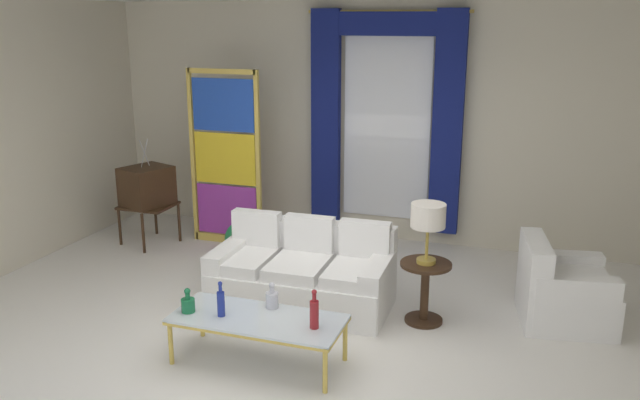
% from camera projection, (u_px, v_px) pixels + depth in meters
% --- Properties ---
extents(ground_plane, '(16.00, 16.00, 0.00)m').
position_uv_depth(ground_plane, '(293.00, 337.00, 5.95)').
color(ground_plane, white).
extents(wall_rear, '(8.00, 0.12, 3.00)m').
position_uv_depth(wall_rear, '(379.00, 123.00, 8.33)').
color(wall_rear, beige).
rests_on(wall_rear, ground).
extents(wall_left, '(0.12, 7.00, 3.00)m').
position_uv_depth(wall_left, '(2.00, 139.00, 7.23)').
color(wall_left, beige).
rests_on(wall_left, ground).
extents(curtained_window, '(2.00, 0.17, 2.70)m').
position_uv_depth(curtained_window, '(386.00, 106.00, 8.08)').
color(curtained_window, white).
rests_on(curtained_window, ground).
extents(couch_white_long, '(1.78, 0.96, 0.86)m').
position_uv_depth(couch_white_long, '(304.00, 274.00, 6.61)').
color(couch_white_long, white).
rests_on(couch_white_long, ground).
extents(coffee_table, '(1.43, 0.61, 0.41)m').
position_uv_depth(coffee_table, '(258.00, 321.00, 5.42)').
color(coffee_table, silver).
rests_on(coffee_table, ground).
extents(bottle_blue_decanter, '(0.06, 0.06, 0.31)m').
position_uv_depth(bottle_blue_decanter, '(221.00, 302.00, 5.41)').
color(bottle_blue_decanter, navy).
rests_on(bottle_blue_decanter, coffee_table).
extents(bottle_crystal_tall, '(0.12, 0.12, 0.21)m').
position_uv_depth(bottle_crystal_tall, '(188.00, 304.00, 5.50)').
color(bottle_crystal_tall, '#196B3D').
rests_on(bottle_crystal_tall, coffee_table).
extents(bottle_amber_squat, '(0.07, 0.07, 0.33)m').
position_uv_depth(bottle_amber_squat, '(314.00, 313.00, 5.19)').
color(bottle_amber_squat, maroon).
rests_on(bottle_amber_squat, coffee_table).
extents(bottle_ruby_flask, '(0.11, 0.11, 0.23)m').
position_uv_depth(bottle_ruby_flask, '(272.00, 299.00, 5.57)').
color(bottle_ruby_flask, silver).
rests_on(bottle_ruby_flask, coffee_table).
extents(vintage_tv, '(0.68, 0.72, 1.35)m').
position_uv_depth(vintage_tv, '(147.00, 188.00, 8.24)').
color(vintage_tv, '#382314').
rests_on(vintage_tv, ground).
extents(armchair_white, '(0.94, 0.93, 0.80)m').
position_uv_depth(armchair_white, '(560.00, 293.00, 6.19)').
color(armchair_white, white).
rests_on(armchair_white, ground).
extents(stained_glass_divider, '(0.95, 0.05, 2.20)m').
position_uv_depth(stained_glass_divider, '(225.00, 162.00, 8.16)').
color(stained_glass_divider, gold).
rests_on(stained_glass_divider, ground).
extents(peacock_figurine, '(0.44, 0.60, 0.50)m').
position_uv_depth(peacock_figurine, '(237.00, 241.00, 7.83)').
color(peacock_figurine, beige).
rests_on(peacock_figurine, ground).
extents(round_side_table, '(0.48, 0.48, 0.59)m').
position_uv_depth(round_side_table, '(425.00, 287.00, 6.16)').
color(round_side_table, '#382314').
rests_on(round_side_table, ground).
extents(table_lamp_brass, '(0.32, 0.32, 0.57)m').
position_uv_depth(table_lamp_brass, '(428.00, 218.00, 5.98)').
color(table_lamp_brass, '#B29338').
rests_on(table_lamp_brass, round_side_table).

